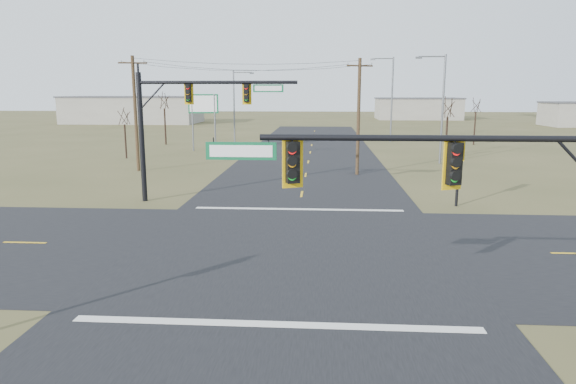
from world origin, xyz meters
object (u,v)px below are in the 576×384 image
(bare_tree_d, at_px, (476,105))
(streetlight_c, at_px, (236,105))
(mast_arm_near, at_px, (451,181))
(mast_arm_far, at_px, (186,110))
(bare_tree_b, at_px, (164,100))
(bare_tree_c, at_px, (448,107))
(streetlight_b, at_px, (390,95))
(bare_tree_a, at_px, (124,116))
(highway_sign, at_px, (203,111))
(utility_pole_far, at_px, (135,112))
(streetlight_a, at_px, (441,103))
(utility_pole_near, at_px, (359,115))
(pedestal_signal_ne, at_px, (460,156))

(bare_tree_d, bearing_deg, streetlight_c, -169.39)
(mast_arm_near, xyz_separation_m, mast_arm_far, (-11.41, 17.91, 1.11))
(bare_tree_b, relative_size, bare_tree_c, 1.07)
(streetlight_b, xyz_separation_m, streetlight_c, (-19.47, -8.86, -1.17))
(mast_arm_far, distance_m, bare_tree_a, 23.57)
(mast_arm_near, height_order, streetlight_c, streetlight_c)
(mast_arm_near, distance_m, bare_tree_c, 43.27)
(highway_sign, height_order, bare_tree_b, bare_tree_b)
(highway_sign, height_order, bare_tree_a, highway_sign)
(mast_arm_near, distance_m, utility_pole_far, 35.57)
(streetlight_a, bearing_deg, utility_pole_near, -142.55)
(mast_arm_far, relative_size, utility_pole_near, 1.04)
(bare_tree_a, bearing_deg, bare_tree_d, 22.55)
(bare_tree_a, xyz_separation_m, bare_tree_d, (39.53, 16.42, 0.78))
(highway_sign, bearing_deg, bare_tree_a, -133.38)
(streetlight_a, height_order, bare_tree_d, streetlight_a)
(utility_pole_far, height_order, streetlight_b, streetlight_b)
(pedestal_signal_ne, xyz_separation_m, streetlight_a, (2.95, 18.98, 2.64))
(mast_arm_far, bearing_deg, utility_pole_far, 115.33)
(mast_arm_near, xyz_separation_m, bare_tree_c, (9.83, 42.14, 0.66))
(pedestal_signal_ne, xyz_separation_m, utility_pole_far, (-23.82, 12.57, 1.99))
(mast_arm_far, height_order, streetlight_c, streetlight_c)
(pedestal_signal_ne, height_order, bare_tree_c, bare_tree_c)
(utility_pole_far, height_order, bare_tree_c, utility_pole_far)
(highway_sign, bearing_deg, streetlight_c, 50.51)
(utility_pole_near, distance_m, bare_tree_d, 30.48)
(bare_tree_a, relative_size, bare_tree_c, 0.82)
(bare_tree_b, height_order, bare_tree_c, bare_tree_b)
(highway_sign, xyz_separation_m, bare_tree_d, (33.00, 9.40, 0.53))
(pedestal_signal_ne, bearing_deg, utility_pole_near, 131.35)
(utility_pole_far, relative_size, streetlight_a, 0.96)
(highway_sign, bearing_deg, bare_tree_d, 15.42)
(pedestal_signal_ne, xyz_separation_m, bare_tree_c, (5.01, 24.64, 2.15))
(mast_arm_near, distance_m, bare_tree_a, 44.75)
(mast_arm_near, bearing_deg, utility_pole_near, 68.44)
(streetlight_b, relative_size, streetlight_c, 1.23)
(pedestal_signal_ne, distance_m, bare_tree_d, 38.97)
(pedestal_signal_ne, height_order, highway_sign, highway_sign)
(mast_arm_far, height_order, utility_pole_far, utility_pole_far)
(utility_pole_far, height_order, highway_sign, utility_pole_far)
(mast_arm_near, relative_size, streetlight_c, 1.13)
(utility_pole_far, xyz_separation_m, highway_sign, (2.31, 15.21, -0.48))
(streetlight_b, bearing_deg, mast_arm_far, -105.49)
(mast_arm_far, distance_m, utility_pole_far, 14.35)
(mast_arm_near, distance_m, pedestal_signal_ne, 18.21)
(mast_arm_near, bearing_deg, utility_pole_far, 100.13)
(mast_arm_near, distance_m, streetlight_c, 50.93)
(mast_arm_far, height_order, bare_tree_a, mast_arm_far)
(bare_tree_b, bearing_deg, utility_pole_far, -78.88)
(utility_pole_near, relative_size, bare_tree_a, 1.72)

